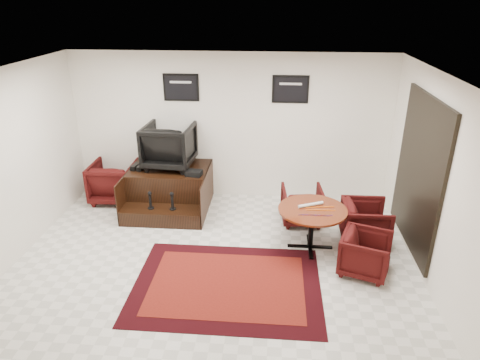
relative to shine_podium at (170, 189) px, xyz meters
name	(u,v)px	position (x,y,z in m)	size (l,w,h in m)	color
ground	(214,266)	(1.09, -1.90, -0.35)	(6.00, 6.00, 0.00)	silver
room_shell	(242,151)	(1.49, -1.78, 1.44)	(6.02, 5.02, 2.81)	white
area_rug	(227,284)	(1.33, -2.33, -0.34)	(2.59, 1.94, 0.01)	black
shine_podium	(170,189)	(0.00, 0.00, 0.00)	(1.47, 1.51, 0.76)	black
shine_chair	(169,144)	(0.00, 0.15, 0.85)	(0.87, 0.81, 0.89)	black
shoes_pair	(138,167)	(-0.56, -0.05, 0.45)	(0.25, 0.28, 0.09)	black
polish_kit	(194,173)	(0.52, -0.26, 0.46)	(0.28, 0.19, 0.10)	black
umbrella_black	(124,189)	(-0.84, -0.13, 0.04)	(0.29, 0.11, 0.78)	black
umbrella_hooked	(124,186)	(-0.89, -0.01, 0.04)	(0.29, 0.11, 0.78)	black
armchair_side	(114,180)	(-1.14, 0.18, 0.08)	(0.83, 0.78, 0.86)	black
meeting_table	(312,214)	(2.55, -1.26, 0.26)	(1.06, 1.06, 0.69)	#4E1A0B
table_chair_back	(302,203)	(2.45, -0.40, 0.00)	(0.69, 0.64, 0.71)	black
table_chair_window	(366,220)	(3.44, -0.97, 0.02)	(0.72, 0.67, 0.74)	black
table_chair_corner	(366,252)	(3.28, -1.86, -0.01)	(0.66, 0.62, 0.68)	black
paper_roll	(311,205)	(2.52, -1.17, 0.37)	(0.05, 0.05, 0.42)	silver
table_clutter	(319,210)	(2.64, -1.32, 0.35)	(0.57, 0.34, 0.01)	orange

